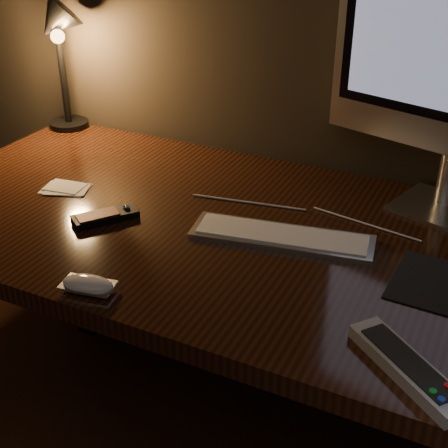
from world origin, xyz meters
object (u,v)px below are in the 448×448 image
at_px(media_remote, 105,216).
at_px(desk, 264,267).
at_px(mouse, 88,286).
at_px(keyboard, 282,236).
at_px(tv_remote, 407,367).
at_px(desk_lamp, 58,41).

bearing_deg(media_remote, desk, -25.11).
xyz_separation_m(mouse, media_remote, (-0.13, 0.23, 0.00)).
relative_size(keyboard, media_remote, 2.61).
bearing_deg(media_remote, mouse, -114.92).
height_order(keyboard, tv_remote, tv_remote).
bearing_deg(desk_lamp, keyboard, -2.40).
xyz_separation_m(media_remote, desk_lamp, (-0.41, 0.40, 0.25)).
distance_m(media_remote, tv_remote, 0.71).
height_order(keyboard, media_remote, media_remote).
bearing_deg(desk, tv_remote, -43.83).
height_order(media_remote, tv_remote, tv_remote).
xyz_separation_m(keyboard, tv_remote, (0.31, -0.29, 0.01)).
xyz_separation_m(media_remote, tv_remote, (0.68, -0.19, 0.00)).
xyz_separation_m(tv_remote, desk_lamp, (-1.09, 0.59, 0.24)).
xyz_separation_m(mouse, desk_lamp, (-0.54, 0.62, 0.25)).
relative_size(media_remote, desk_lamp, 0.37).
relative_size(mouse, desk_lamp, 0.25).
height_order(mouse, media_remote, media_remote).
relative_size(keyboard, mouse, 3.86).
distance_m(keyboard, mouse, 0.40).
bearing_deg(tv_remote, media_remote, -157.59).
relative_size(keyboard, desk_lamp, 0.97).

